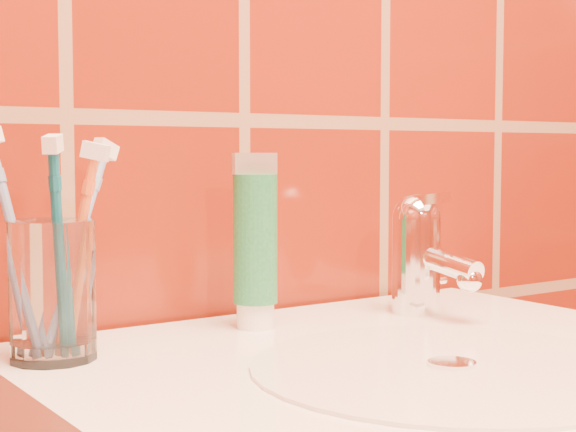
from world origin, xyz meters
TOP-DOWN VIEW (x-y plane):
  - glass_tumbler at (-0.23, 1.11)m, footprint 0.08×0.08m
  - toothpaste_tube at (-0.04, 1.12)m, footprint 0.04×0.04m
  - faucet at (0.14, 1.09)m, footprint 0.05×0.11m
  - toothbrush_0 at (-0.20, 1.13)m, footprint 0.14×0.12m
  - toothbrush_1 at (-0.23, 1.09)m, footprint 0.07×0.08m
  - toothbrush_2 at (-0.25, 1.12)m, footprint 0.10×0.13m
  - toothbrush_3 at (-0.21, 1.10)m, footprint 0.09×0.09m

SIDE VIEW (x-z plane):
  - glass_tumbler at x=-0.23m, z-range 0.85..0.96m
  - faucet at x=0.14m, z-range 0.85..0.97m
  - toothpaste_tube at x=-0.04m, z-range 0.84..1.00m
  - toothbrush_3 at x=-0.21m, z-range 0.84..1.02m
  - toothbrush_0 at x=-0.20m, z-range 0.84..1.03m
  - toothbrush_1 at x=-0.23m, z-range 0.84..1.03m
  - toothbrush_2 at x=-0.25m, z-range 0.84..1.04m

